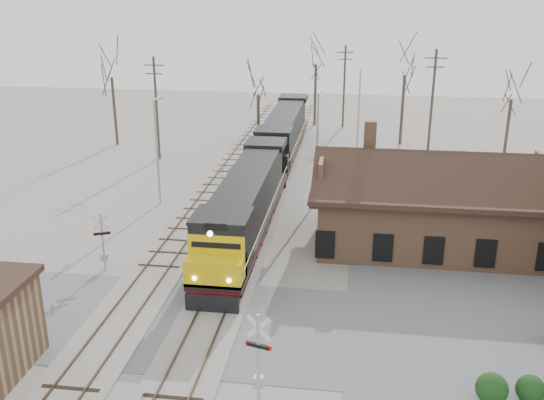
{
  "coord_description": "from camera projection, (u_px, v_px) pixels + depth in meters",
  "views": [
    {
      "loc": [
        6.99,
        -26.17,
        16.33
      ],
      "look_at": [
        2.07,
        9.0,
        3.67
      ],
      "focal_mm": 40.0,
      "sensor_mm": 36.0,
      "label": 1
    }
  ],
  "objects": [
    {
      "name": "crossbuck_near",
      "position": [
        259.0,
        361.0,
        24.56
      ],
      "size": [
        1.14,
        0.39,
        4.07
      ],
      "rotation": [
        0.0,
        0.0,
        -0.27
      ],
      "color": "#A5A8AD",
      "rests_on": "ground"
    },
    {
      "name": "locomotive_lead",
      "position": [
        245.0,
        207.0,
        40.12
      ],
      "size": [
        3.09,
        20.69,
        4.59
      ],
      "color": "black",
      "rests_on": "ground"
    },
    {
      "name": "streetlight_a",
      "position": [
        157.0,
        146.0,
        46.43
      ],
      "size": [
        0.25,
        2.04,
        8.29
      ],
      "color": "#A5A8AD",
      "rests_on": "ground"
    },
    {
      "name": "streetlight_b",
      "position": [
        317.0,
        142.0,
        46.55
      ],
      "size": [
        0.25,
        2.04,
        8.71
      ],
      "color": "#A5A8AD",
      "rests_on": "ground"
    },
    {
      "name": "track_main",
      "position": [
        256.0,
        218.0,
        44.78
      ],
      "size": [
        3.4,
        90.0,
        0.24
      ],
      "color": "#A09B91",
      "rests_on": "ground"
    },
    {
      "name": "hedge_a",
      "position": [
        492.0,
        389.0,
        24.87
      ],
      "size": [
        1.33,
        1.33,
        1.33
      ],
      "primitive_type": "sphere",
      "color": "#113411",
      "rests_on": "ground"
    },
    {
      "name": "track_siding",
      "position": [
        196.0,
        215.0,
        45.37
      ],
      "size": [
        3.4,
        90.0,
        0.24
      ],
      "color": "#A09B91",
      "rests_on": "ground"
    },
    {
      "name": "hedge_b",
      "position": [
        530.0,
        389.0,
        24.94
      ],
      "size": [
        1.2,
        1.2,
        1.2
      ],
      "primitive_type": "sphere",
      "color": "#113411",
      "rests_on": "ground"
    },
    {
      "name": "road",
      "position": [
        207.0,
        324.0,
        30.81
      ],
      "size": [
        60.0,
        9.0,
        0.03
      ],
      "primitive_type": "cube",
      "color": "#5A5A5F",
      "rests_on": "ground"
    },
    {
      "name": "utility_pole_c",
      "position": [
        432.0,
        107.0,
        55.95
      ],
      "size": [
        2.0,
        0.24,
        10.89
      ],
      "color": "#382D23",
      "rests_on": "ground"
    },
    {
      "name": "depot",
      "position": [
        428.0,
        210.0,
        39.64
      ],
      "size": [
        15.2,
        9.31,
        7.9
      ],
      "color": "#9B6E50",
      "rests_on": "ground"
    },
    {
      "name": "tree_e",
      "position": [
        513.0,
        90.0,
        59.28
      ],
      "size": [
        3.79,
        3.79,
        9.27
      ],
      "color": "#382D23",
      "rests_on": "ground"
    },
    {
      "name": "crossbuck_far",
      "position": [
        103.0,
        243.0,
        36.17
      ],
      "size": [
        0.99,
        0.5,
        3.66
      ],
      "rotation": [
        0.0,
        0.0,
        3.56
      ],
      "color": "#A5A8AD",
      "rests_on": "ground"
    },
    {
      "name": "tree_b",
      "position": [
        258.0,
        86.0,
        61.9
      ],
      "size": [
        3.77,
        3.77,
        9.23
      ],
      "color": "#382D23",
      "rests_on": "ground"
    },
    {
      "name": "streetlight_c",
      "position": [
        359.0,
        106.0,
        60.42
      ],
      "size": [
        0.25,
        2.04,
        8.64
      ],
      "color": "#A5A8AD",
      "rests_on": "ground"
    },
    {
      "name": "utility_pole_a",
      "position": [
        156.0,
        107.0,
        58.42
      ],
      "size": [
        2.0,
        0.24,
        9.96
      ],
      "color": "#382D23",
      "rests_on": "ground"
    },
    {
      "name": "ground",
      "position": [
        207.0,
        325.0,
        30.81
      ],
      "size": [
        140.0,
        140.0,
        0.0
      ],
      "primitive_type": "plane",
      "color": "#A09B91",
      "rests_on": "ground"
    },
    {
      "name": "utility_pole_b",
      "position": [
        344.0,
        85.0,
        71.87
      ],
      "size": [
        2.0,
        0.24,
        9.66
      ],
      "color": "#382D23",
      "rests_on": "ground"
    },
    {
      "name": "tree_a",
      "position": [
        111.0,
        66.0,
        62.71
      ],
      "size": [
        4.79,
        4.79,
        11.73
      ],
      "color": "#382D23",
      "rests_on": "ground"
    },
    {
      "name": "tree_c",
      "position": [
        316.0,
        54.0,
        71.86
      ],
      "size": [
        4.89,
        4.89,
        11.98
      ],
      "color": "#382D23",
      "rests_on": "ground"
    },
    {
      "name": "locomotive_trailing",
      "position": [
        283.0,
        134.0,
        59.67
      ],
      "size": [
        3.09,
        20.69,
        4.35
      ],
      "color": "black",
      "rests_on": "ground"
    },
    {
      "name": "tree_d",
      "position": [
        406.0,
        63.0,
        62.83
      ],
      "size": [
        4.93,
        4.93,
        12.07
      ],
      "color": "#382D23",
      "rests_on": "ground"
    }
  ]
}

